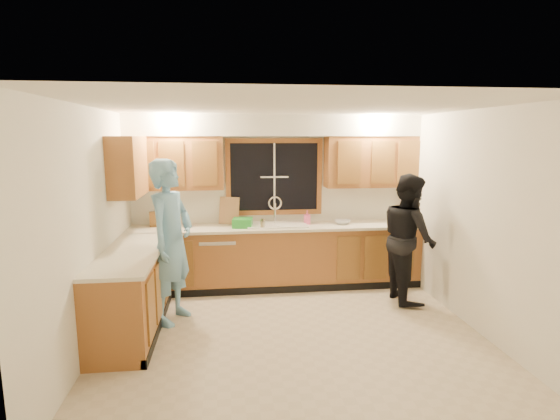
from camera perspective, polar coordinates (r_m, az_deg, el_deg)
The scene contains 26 objects.
floor at distance 5.11m, azimuth 1.65°, elevation -15.85°, with size 4.20×4.20×0.00m, color beige.
ceiling at distance 4.63m, azimuth 1.80°, elevation 13.36°, with size 4.20×4.20×0.00m, color white.
wall_back at distance 6.57m, azimuth -0.75°, elevation 1.30°, with size 4.20×4.20×0.00m, color white.
wall_left at distance 4.87m, azimuth -23.55°, elevation -2.41°, with size 3.80×3.80×0.00m, color white.
wall_right at distance 5.43m, azimuth 24.19°, elevation -1.28°, with size 3.80×3.80×0.00m, color white.
base_cabinets_back at distance 6.45m, azimuth -0.45°, elevation -6.22°, with size 4.20×0.60×0.88m, color #A66630.
base_cabinets_left at distance 5.33m, azimuth -18.75°, elevation -10.15°, with size 0.60×1.90×0.88m, color #A66630.
countertop_back at distance 6.32m, azimuth -0.44°, elevation -2.24°, with size 4.20×0.63×0.04m, color #EFE5C9.
countertop_left at distance 5.20m, azimuth -18.86°, elevation -5.37°, with size 0.63×1.90×0.04m, color #EFE5C9.
upper_cabinets_left at distance 6.35m, azimuth -13.55°, elevation 5.97°, with size 1.35×0.33×0.75m, color #A66630.
upper_cabinets_right at distance 6.66m, azimuth 11.76°, elevation 6.19°, with size 1.35×0.33×0.75m, color #A66630.
upper_cabinets_return at distance 5.83m, azimuth -19.25°, elevation 5.41°, with size 0.33×0.90×0.75m, color #A66630.
soffit at distance 6.33m, azimuth -0.60°, elevation 10.98°, with size 4.20×0.35×0.30m, color white.
window_frame at distance 6.52m, azimuth -0.75°, elevation 4.34°, with size 1.44×0.03×1.14m.
sink at distance 6.35m, azimuth -0.46°, elevation -2.52°, with size 0.86×0.52×0.57m.
dishwasher at distance 6.41m, azimuth -8.06°, elevation -6.69°, with size 0.60×0.56×0.82m, color white.
stove at distance 4.81m, azimuth -20.15°, elevation -12.29°, with size 0.58×0.75×0.90m, color white.
man at distance 5.31m, azimuth -14.04°, elevation -4.02°, with size 0.71×0.47×1.95m, color #6FABD2.
woman at distance 6.09m, azimuth 16.44°, elevation -3.49°, with size 0.84×0.65×1.72m, color black.
knife_block at distance 6.51m, azimuth -16.19°, elevation -1.16°, with size 0.11×0.10×0.21m, color #946129.
cutting_board at distance 6.47m, azimuth -6.66°, elevation -0.07°, with size 0.30×0.02×0.40m, color tan.
dish_crate at distance 6.23m, azimuth -4.92°, elevation -1.67°, with size 0.27×0.25×0.13m, color #248F2D.
soap_bottle at distance 6.44m, azimuth 3.56°, elevation -0.95°, with size 0.09×0.09×0.20m, color #E9588C.
bowl at distance 6.51m, azimuth 8.17°, elevation -1.56°, with size 0.24×0.24×0.06m, color silver.
can_left at distance 6.20m, azimuth -2.25°, elevation -1.73°, with size 0.07×0.07×0.12m, color #BEB492.
can_right at distance 6.09m, azimuth -2.31°, elevation -1.96°, with size 0.06×0.06×0.11m, color #BEB492.
Camera 1 is at (-0.69, -4.57, 2.19)m, focal length 28.00 mm.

